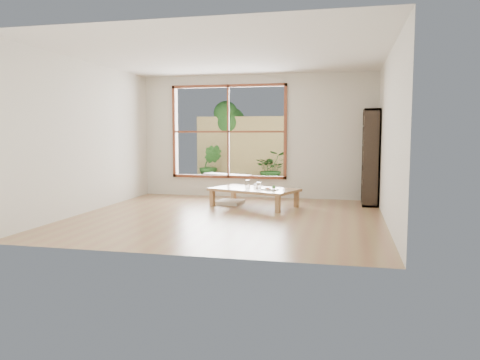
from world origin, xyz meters
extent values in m
plane|color=#98794C|center=(0.00, 0.00, 0.00)|extent=(5.00, 5.00, 0.00)
cube|color=#9C754B|center=(0.22, 1.15, 0.32)|extent=(1.77, 1.37, 0.05)
cube|color=#9C754B|center=(-0.57, 1.05, 0.15)|extent=(0.10, 0.10, 0.29)
cube|color=#9C754B|center=(-0.32, 1.73, 0.15)|extent=(0.10, 0.10, 0.29)
cube|color=#9C754B|center=(0.75, 0.57, 0.15)|extent=(0.10, 0.10, 0.29)
cube|color=#9C754B|center=(1.00, 1.25, 0.15)|extent=(0.10, 0.10, 0.29)
cube|color=beige|center=(-0.30, 1.36, 0.03)|extent=(0.53, 0.53, 0.07)
cube|color=black|center=(2.33, 1.90, 0.91)|extent=(0.29, 0.82, 1.82)
cylinder|color=silver|center=(0.09, 1.17, 0.42)|extent=(0.08, 0.08, 0.15)
cylinder|color=silver|center=(0.30, 1.19, 0.40)|extent=(0.08, 0.08, 0.11)
cylinder|color=silver|center=(0.27, 1.28, 0.39)|extent=(0.07, 0.07, 0.10)
cylinder|color=silver|center=(0.22, 1.24, 0.38)|extent=(0.06, 0.06, 0.07)
cube|color=white|center=(0.54, 0.99, 0.35)|extent=(0.31, 0.27, 0.02)
sphere|color=#447D32|center=(0.61, 1.03, 0.39)|extent=(0.06, 0.06, 0.06)
cube|color=orange|center=(0.51, 0.95, 0.37)|extent=(0.06, 0.05, 0.02)
cube|color=beige|center=(0.48, 1.02, 0.37)|extent=(0.07, 0.06, 0.02)
cylinder|color=silver|center=(0.57, 0.93, 0.36)|extent=(0.14, 0.07, 0.01)
cube|color=#372F28|center=(-0.60, 3.56, 0.00)|extent=(2.80, 2.00, 0.05)
cube|color=black|center=(-0.86, 3.28, 0.38)|extent=(1.25, 0.81, 0.05)
cube|color=black|center=(-1.43, 3.38, 0.19)|extent=(0.08, 0.08, 0.33)
cube|color=black|center=(-1.32, 3.63, 0.19)|extent=(0.08, 0.08, 0.33)
cube|color=black|center=(-0.39, 2.93, 0.19)|extent=(0.08, 0.08, 0.33)
cube|color=black|center=(-0.28, 3.18, 0.19)|extent=(0.08, 0.08, 0.33)
cube|color=tan|center=(-0.60, 4.56, 0.90)|extent=(2.80, 0.06, 1.80)
imported|color=#2B5C21|center=(0.05, 4.27, 0.48)|extent=(0.98, 0.90, 0.91)
imported|color=#2B5C21|center=(-1.52, 4.15, 0.55)|extent=(0.61, 0.51, 1.04)
cylinder|color=#4C3D2D|center=(-1.30, 4.86, 0.80)|extent=(0.14, 0.14, 1.60)
sphere|color=#2B5C21|center=(-1.18, 4.86, 1.65)|extent=(0.84, 0.84, 0.84)
sphere|color=#2B5C21|center=(-1.45, 4.94, 1.45)|extent=(0.70, 0.70, 0.70)
sphere|color=#2B5C21|center=(-1.27, 4.76, 1.90)|extent=(0.64, 0.64, 0.64)
camera|label=1|loc=(1.89, -7.36, 1.37)|focal=35.00mm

